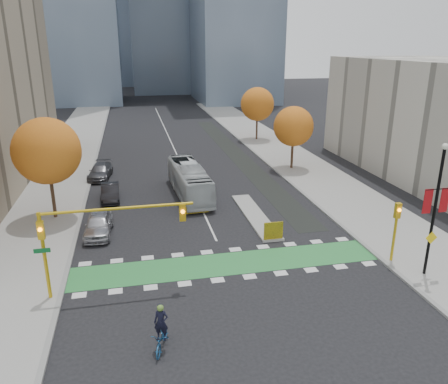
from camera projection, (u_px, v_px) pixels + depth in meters
name	position (u px, v px, depth m)	size (l,w,h in m)	color
ground	(232.00, 275.00, 26.84)	(300.00, 300.00, 0.00)	black
sidewalk_west	(52.00, 188.00, 42.67)	(7.00, 120.00, 0.15)	gray
sidewalk_east	(311.00, 172.00, 48.00)	(7.00, 120.00, 0.15)	gray
curb_west	(89.00, 186.00, 43.36)	(0.30, 120.00, 0.16)	gray
curb_east	(280.00, 174.00, 47.31)	(0.30, 120.00, 0.16)	gray
bike_crossing	(227.00, 264.00, 28.23)	(20.00, 3.00, 0.01)	#2A823B
centre_line	(171.00, 141.00, 63.87)	(0.15, 70.00, 0.01)	silver
bike_lane_paint	(236.00, 154.00, 56.09)	(2.50, 50.00, 0.01)	black
median_island	(255.00, 216.00, 35.94)	(1.60, 10.00, 0.16)	gray
hazard_board	(273.00, 231.00, 31.26)	(1.40, 0.12, 1.30)	yellow
tree_west	(47.00, 151.00, 33.77)	(5.20, 5.20, 8.22)	#332114
tree_east_near	(293.00, 126.00, 48.01)	(4.40, 4.40, 7.08)	#332114
tree_east_far	(257.00, 104.00, 62.80)	(4.80, 4.80, 7.65)	#332114
traffic_signal_west	(92.00, 229.00, 23.50)	(8.53, 0.56, 5.20)	#BF9914
traffic_signal_east	(396.00, 223.00, 27.56)	(0.35, 0.43, 4.10)	#BF9914
banner_lamppost	(435.00, 205.00, 25.31)	(1.65, 0.36, 8.28)	black
cyclist	(162.00, 334.00, 20.13)	(1.28, 2.16, 2.36)	navy
bus	(189.00, 180.00, 40.51)	(2.46, 10.52, 2.93)	#B7BDC0
parked_car_a	(98.00, 224.00, 32.35)	(1.91, 4.74, 1.62)	#AAAAAF
parked_car_b	(110.00, 192.00, 39.47)	(1.56, 4.48, 1.48)	black
parked_car_c	(100.00, 171.00, 45.97)	(2.07, 5.10, 1.48)	#4D4D52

